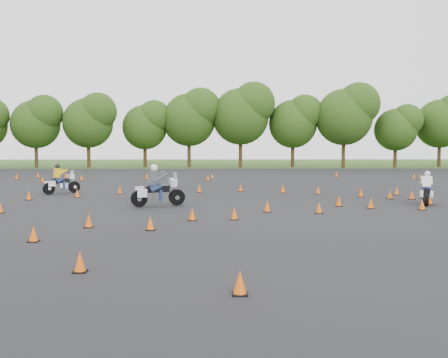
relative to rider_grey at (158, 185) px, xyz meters
name	(u,v)px	position (x,y,z in m)	size (l,w,h in m)	color
ground	(226,217)	(3.05, -3.32, -0.97)	(140.00, 140.00, 0.00)	#2D5119
asphalt_pad	(223,199)	(3.05, 2.68, -0.97)	(62.00, 62.00, 0.00)	black
treeline	(242,127)	(5.60, 31.68, 3.67)	(87.33, 32.35, 10.71)	#254012
traffic_cones	(221,196)	(2.93, 2.21, -0.74)	(36.64, 33.66, 0.45)	#E05409
rider_grey	(158,185)	(0.00, 0.00, 0.00)	(2.51, 0.77, 1.94)	#44474C
rider_yellow	(62,179)	(-6.14, 5.82, -0.11)	(2.21, 0.68, 1.71)	gold
rider_white	(426,188)	(12.55, 0.35, -0.17)	(2.06, 0.63, 1.59)	white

